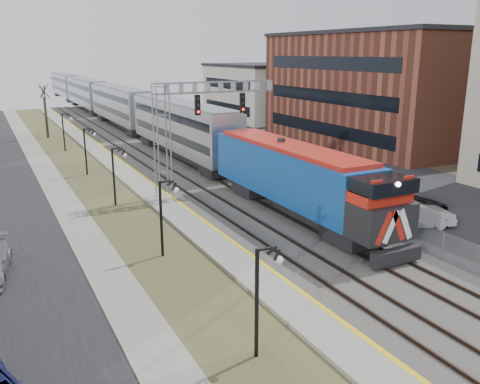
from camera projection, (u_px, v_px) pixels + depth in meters
sidewalk at (55, 187)px, 39.35m from camera, size 2.00×120.00×0.08m
grass_median at (95, 183)px, 40.66m from camera, size 4.00×120.00×0.06m
platform at (131, 178)px, 41.95m from camera, size 2.00×120.00×0.24m
ballast_bed at (188, 172)px, 44.13m from camera, size 8.00×120.00×0.20m
parking_lot at (303, 160)px, 49.39m from camera, size 16.00×120.00×0.04m
platform_edge at (142, 175)px, 42.30m from camera, size 0.24×120.00×0.01m
track_near at (166, 172)px, 43.21m from camera, size 1.58×120.00×0.15m
track_far at (204, 168)px, 44.74m from camera, size 1.58×120.00×0.15m
train at (114, 105)px, 71.77m from camera, size 3.00×108.65×5.33m
signal_gantry at (185, 120)px, 35.44m from camera, size 9.00×1.07×8.15m
lampposts at (159, 218)px, 25.77m from camera, size 0.14×62.14×4.00m
fence at (231, 159)px, 45.78m from camera, size 0.04×120.00×1.60m
buildings_east at (444, 92)px, 50.54m from camera, size 16.00×76.00×15.00m
car_lot_b at (413, 215)px, 30.09m from camera, size 5.11×2.94×1.59m
car_lot_c at (409, 207)px, 31.70m from camera, size 5.77×3.06×1.54m
car_lot_d at (362, 193)px, 35.29m from camera, size 5.11×2.79×1.40m
car_lot_e at (305, 173)px, 40.82m from camera, size 4.79×3.08×1.52m
car_lot_f at (267, 156)px, 47.97m from camera, size 4.12×2.67×1.28m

